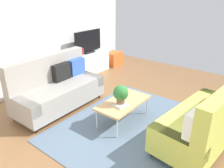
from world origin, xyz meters
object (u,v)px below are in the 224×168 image
table_book_0 (121,105)px  coffee_table (123,103)px  couch_green (207,120)px  tv (88,42)px  couch_beige (57,88)px  tv_console (89,63)px  storage_trunk (114,59)px  potted_plant (121,94)px  bottle_0 (83,51)px  vase_1 (76,53)px  vase_0 (72,54)px

table_book_0 → coffee_table: bearing=21.7°
couch_green → tv: 4.00m
couch_beige → tv_console: couch_beige is taller
storage_trunk → potted_plant: bearing=-140.3°
coffee_table → bottle_0: bearing=61.3°
couch_green → storage_trunk: bearing=63.6°
couch_beige → storage_trunk: couch_beige is taller
tv → vase_1: (-0.41, 0.07, -0.23)m
tv_console → tv: size_ratio=1.40×
couch_green → table_book_0: couch_green is taller
couch_beige → tv_console: (1.91, 0.94, -0.13)m
couch_beige → bottle_0: couch_beige is taller
table_book_0 → vase_1: 2.80m
vase_1 → bottle_0: bearing=-29.0°
vase_1 → couch_beige: bearing=-146.5°
vase_0 → storage_trunk: bearing=-5.1°
couch_beige → couch_green: bearing=101.8°
couch_beige → tv: tv is taller
potted_plant → tv: bearing=55.1°
couch_beige → coffee_table: (0.38, -1.42, -0.05)m
potted_plant → couch_beige: bearing=99.9°
tv_console → coffee_table: bearing=-122.9°
storage_trunk → tv: bearing=175.8°
couch_beige → table_book_0: (0.23, -1.48, -0.01)m
vase_0 → bottle_0: size_ratio=0.92×
tv → storage_trunk: (1.10, -0.08, -0.73)m
tv_console → vase_1: 0.58m
table_book_0 → vase_0: size_ratio=1.39×
couch_green → potted_plant: couch_green is taller
couch_beige → vase_0: size_ratio=11.14×
vase_0 → vase_1: size_ratio=1.06×
tv_console → potted_plant: 2.93m
bottle_0 → couch_beige: bearing=-151.5°
tv → potted_plant: tv is taller
storage_trunk → vase_0: 1.76m
tv_console → table_book_0: tv_console is taller
tv_console → vase_0: bearing=175.1°
couch_green → vase_1: couch_green is taller
storage_trunk → vase_1: size_ratio=3.21×
potted_plant → vase_1: vase_1 is taller
tv_console → vase_1: bearing=173.1°
coffee_table → bottle_0: bottle_0 is taller
couch_green → storage_trunk: (2.35, 3.68, -0.23)m
coffee_table → tv: size_ratio=1.10×
couch_beige → vase_1: couch_beige is taller
tv_console → vase_0: size_ratio=8.13×
coffee_table → vase_0: vase_0 is taller
couch_beige → couch_green: (0.66, -2.84, 0.00)m
coffee_table → tv: (1.53, 2.34, 0.56)m
storage_trunk → potted_plant: (-2.76, -2.29, 0.42)m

